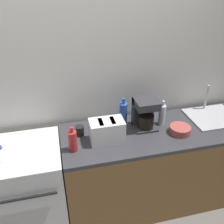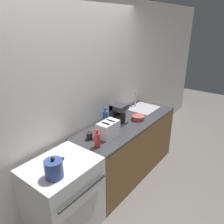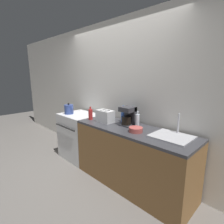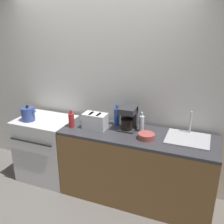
{
  "view_description": "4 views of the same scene",
  "coord_description": "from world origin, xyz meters",
  "px_view_note": "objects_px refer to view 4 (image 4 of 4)",
  "views": [
    {
      "loc": [
        -0.24,
        -1.43,
        2.21
      ],
      "look_at": [
        0.21,
        0.42,
        1.1
      ],
      "focal_mm": 40.0,
      "sensor_mm": 36.0,
      "label": 1
    },
    {
      "loc": [
        -1.83,
        -1.28,
        2.27
      ],
      "look_at": [
        0.39,
        0.42,
        1.11
      ],
      "focal_mm": 35.0,
      "sensor_mm": 36.0,
      "label": 2
    },
    {
      "loc": [
        2.18,
        -1.61,
        1.68
      ],
      "look_at": [
        0.21,
        0.36,
        1.07
      ],
      "focal_mm": 28.0,
      "sensor_mm": 36.0,
      "label": 3
    },
    {
      "loc": [
        1.39,
        -2.3,
        2.17
      ],
      "look_at": [
        0.3,
        0.41,
        1.1
      ],
      "focal_mm": 40.0,
      "sensor_mm": 36.0,
      "label": 4
    }
  ],
  "objects_px": {
    "bottle_red": "(71,120)",
    "bottle_clear": "(142,123)",
    "coffee_maker": "(128,118)",
    "bowl": "(146,136)",
    "toaster": "(95,121)",
    "kettle": "(28,114)",
    "stove": "(47,148)",
    "cup_black": "(85,119)",
    "bottle_blue": "(117,116)"
  },
  "relations": [
    {
      "from": "bottle_red",
      "to": "bottle_blue",
      "type": "height_order",
      "value": "bottle_blue"
    },
    {
      "from": "bottle_red",
      "to": "cup_black",
      "type": "distance_m",
      "value": 0.22
    },
    {
      "from": "toaster",
      "to": "bottle_red",
      "type": "distance_m",
      "value": 0.31
    },
    {
      "from": "coffee_maker",
      "to": "kettle",
      "type": "bearing_deg",
      "value": -170.33
    },
    {
      "from": "kettle",
      "to": "cup_black",
      "type": "height_order",
      "value": "kettle"
    },
    {
      "from": "stove",
      "to": "bottle_clear",
      "type": "height_order",
      "value": "bottle_clear"
    },
    {
      "from": "bottle_red",
      "to": "bottle_clear",
      "type": "distance_m",
      "value": 0.88
    },
    {
      "from": "toaster",
      "to": "bottle_blue",
      "type": "height_order",
      "value": "bottle_blue"
    },
    {
      "from": "bottle_clear",
      "to": "bottle_red",
      "type": "bearing_deg",
      "value": -166.99
    },
    {
      "from": "stove",
      "to": "bottle_red",
      "type": "bearing_deg",
      "value": -10.58
    },
    {
      "from": "toaster",
      "to": "coffee_maker",
      "type": "bearing_deg",
      "value": 18.35
    },
    {
      "from": "coffee_maker",
      "to": "bottle_clear",
      "type": "relative_size",
      "value": 1.17
    },
    {
      "from": "toaster",
      "to": "coffee_maker",
      "type": "relative_size",
      "value": 1.0
    },
    {
      "from": "bottle_clear",
      "to": "bottle_blue",
      "type": "bearing_deg",
      "value": 166.05
    },
    {
      "from": "kettle",
      "to": "coffee_maker",
      "type": "relative_size",
      "value": 0.76
    },
    {
      "from": "stove",
      "to": "bowl",
      "type": "distance_m",
      "value": 1.53
    },
    {
      "from": "bottle_red",
      "to": "bowl",
      "type": "distance_m",
      "value": 0.97
    },
    {
      "from": "cup_black",
      "to": "stove",
      "type": "bearing_deg",
      "value": -169.1
    },
    {
      "from": "bottle_blue",
      "to": "bottle_red",
      "type": "bearing_deg",
      "value": -150.46
    },
    {
      "from": "coffee_maker",
      "to": "bottle_clear",
      "type": "bearing_deg",
      "value": 0.11
    },
    {
      "from": "toaster",
      "to": "bottle_blue",
      "type": "bearing_deg",
      "value": 46.21
    },
    {
      "from": "kettle",
      "to": "bottle_red",
      "type": "distance_m",
      "value": 0.65
    },
    {
      "from": "stove",
      "to": "bowl",
      "type": "bearing_deg",
      "value": -2.68
    },
    {
      "from": "kettle",
      "to": "toaster",
      "type": "distance_m",
      "value": 0.95
    },
    {
      "from": "toaster",
      "to": "bottle_clear",
      "type": "distance_m",
      "value": 0.57
    },
    {
      "from": "kettle",
      "to": "bottle_clear",
      "type": "distance_m",
      "value": 1.53
    },
    {
      "from": "stove",
      "to": "kettle",
      "type": "xyz_separation_m",
      "value": [
        -0.16,
        -0.12,
        0.53
      ]
    },
    {
      "from": "coffee_maker",
      "to": "toaster",
      "type": "bearing_deg",
      "value": -161.65
    },
    {
      "from": "stove",
      "to": "bottle_clear",
      "type": "xyz_separation_m",
      "value": [
        1.35,
        0.11,
        0.54
      ]
    },
    {
      "from": "coffee_maker",
      "to": "bottle_red",
      "type": "height_order",
      "value": "coffee_maker"
    },
    {
      "from": "kettle",
      "to": "cup_black",
      "type": "distance_m",
      "value": 0.77
    },
    {
      "from": "stove",
      "to": "coffee_maker",
      "type": "xyz_separation_m",
      "value": [
        1.17,
        0.11,
        0.59
      ]
    },
    {
      "from": "toaster",
      "to": "stove",
      "type": "bearing_deg",
      "value": 178.47
    },
    {
      "from": "coffee_maker",
      "to": "bowl",
      "type": "xyz_separation_m",
      "value": [
        0.28,
        -0.17,
        -0.12
      ]
    },
    {
      "from": "stove",
      "to": "bottle_red",
      "type": "xyz_separation_m",
      "value": [
        0.49,
        -0.09,
        0.53
      ]
    },
    {
      "from": "bottle_red",
      "to": "bottle_clear",
      "type": "bearing_deg",
      "value": 13.01
    },
    {
      "from": "toaster",
      "to": "bottle_red",
      "type": "xyz_separation_m",
      "value": [
        -0.3,
        -0.07,
        -0.0
      ]
    },
    {
      "from": "bowl",
      "to": "bottle_red",
      "type": "bearing_deg",
      "value": -178.63
    },
    {
      "from": "kettle",
      "to": "bowl",
      "type": "bearing_deg",
      "value": 1.86
    },
    {
      "from": "toaster",
      "to": "bottle_clear",
      "type": "bearing_deg",
      "value": 12.89
    },
    {
      "from": "bottle_blue",
      "to": "cup_black",
      "type": "xyz_separation_m",
      "value": [
        -0.42,
        -0.09,
        -0.07
      ]
    },
    {
      "from": "toaster",
      "to": "kettle",
      "type": "bearing_deg",
      "value": -174.02
    },
    {
      "from": "bowl",
      "to": "bottle_blue",
      "type": "bearing_deg",
      "value": 150.28
    },
    {
      "from": "coffee_maker",
      "to": "bowl",
      "type": "relative_size",
      "value": 1.53
    },
    {
      "from": "bottle_clear",
      "to": "cup_black",
      "type": "xyz_separation_m",
      "value": [
        -0.78,
        0.0,
        -0.06
      ]
    },
    {
      "from": "toaster",
      "to": "bowl",
      "type": "xyz_separation_m",
      "value": [
        0.67,
        -0.05,
        -0.07
      ]
    },
    {
      "from": "kettle",
      "to": "bottle_clear",
      "type": "height_order",
      "value": "bottle_clear"
    },
    {
      "from": "toaster",
      "to": "bowl",
      "type": "height_order",
      "value": "toaster"
    },
    {
      "from": "toaster",
      "to": "bowl",
      "type": "relative_size",
      "value": 1.54
    },
    {
      "from": "stove",
      "to": "bottle_red",
      "type": "distance_m",
      "value": 0.73
    }
  ]
}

